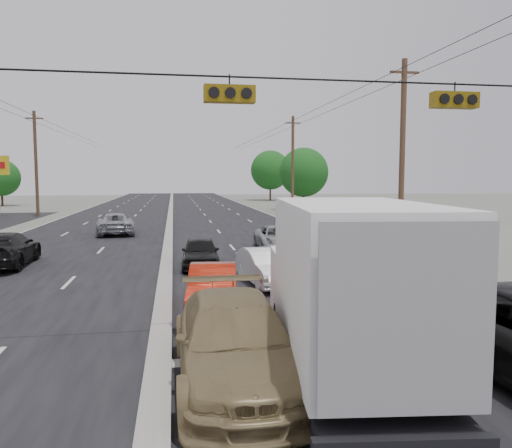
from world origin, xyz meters
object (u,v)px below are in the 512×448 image
object	(u,v)px
utility_pole_right_b	(402,152)
queue_car_a	(200,253)
tree_right_far	(270,170)
tree_left_far	(1,178)
oncoming_near	(5,250)
tree_right_mid	(304,172)
utility_pole_right_c	(293,164)
queue_car_c	(278,238)
queue_car_d	(379,272)
queue_car_e	(374,242)
utility_pole_left_c	(36,163)
tan_sedan	(235,343)
red_sedan	(213,288)
oncoming_far	(115,224)
box_truck	(346,288)
queue_car_b	(266,267)

from	to	relation	value
utility_pole_right_b	queue_car_a	distance (m)	12.88
utility_pole_right_b	tree_right_far	world-z (taller)	utility_pole_right_b
tree_left_far	oncoming_near	world-z (taller)	tree_left_far
tree_right_mid	queue_car_a	xyz separation A→B (m)	(-13.60, -34.76, -3.70)
utility_pole_right_c	queue_car_c	distance (m)	26.76
tree_right_far	oncoming_near	size ratio (longest dim) A/B	1.62
tree_right_far	queue_car_d	size ratio (longest dim) A/B	1.91
tree_right_mid	queue_car_e	size ratio (longest dim) A/B	1.62
utility_pole_left_c	tan_sedan	bearing A→B (deg)	-71.53
tree_right_far	red_sedan	xyz separation A→B (m)	(-14.60, -66.39, -4.33)
red_sedan	queue_car_e	world-z (taller)	queue_car_e
oncoming_far	utility_pole_right_b	bearing A→B (deg)	145.30
tree_right_mid	oncoming_far	size ratio (longest dim) A/B	1.42
utility_pole_right_b	red_sedan	world-z (taller)	utility_pole_right_b
utility_pole_right_c	tree_right_far	bearing A→B (deg)	83.35
utility_pole_left_c	utility_pole_right_c	world-z (taller)	same
tree_right_mid	queue_car_a	distance (m)	37.51
queue_car_d	oncoming_far	world-z (taller)	oncoming_far
box_truck	oncoming_far	xyz separation A→B (m)	(-6.97, 25.10, -1.00)
utility_pole_left_c	utility_pole_right_b	bearing A→B (deg)	-45.00
oncoming_near	queue_car_a	bearing A→B (deg)	167.23
queue_car_a	queue_car_d	bearing A→B (deg)	-40.41
tree_right_mid	queue_car_e	xyz separation A→B (m)	(-5.40, -33.41, -3.59)
tree_left_far	box_truck	bearing A→B (deg)	-67.54
utility_pole_left_c	utility_pole_right_b	xyz separation A→B (m)	(25.00, -25.00, 0.00)
queue_car_e	oncoming_far	size ratio (longest dim) A/B	0.88
queue_car_b	queue_car_e	xyz separation A→B (m)	(6.10, 5.00, 0.13)
tree_right_mid	oncoming_far	xyz separation A→B (m)	(-18.49, -21.53, -3.64)
queue_car_b	utility_pole_right_c	bearing A→B (deg)	67.30
utility_pole_left_c	queue_car_a	distance (m)	33.15
queue_car_b	queue_car_d	world-z (taller)	queue_car_b
queue_car_a	oncoming_near	world-z (taller)	oncoming_near
utility_pole_right_b	tree_right_far	distance (m)	55.11
utility_pole_right_b	queue_car_e	size ratio (longest dim) A/B	2.27
utility_pole_left_c	queue_car_d	size ratio (longest dim) A/B	2.34
utility_pole_right_b	red_sedan	bearing A→B (deg)	-134.25
oncoming_near	oncoming_far	xyz separation A→B (m)	(3.21, 11.65, -0.03)
queue_car_c	queue_car_b	bearing A→B (deg)	-103.13
tree_right_far	queue_car_e	xyz separation A→B (m)	(-6.40, -58.41, -4.21)
tree_left_far	queue_car_a	world-z (taller)	tree_left_far
utility_pole_right_c	tree_left_far	xyz separation A→B (m)	(-34.50, 20.00, -1.39)
utility_pole_right_b	oncoming_near	world-z (taller)	utility_pole_right_b
utility_pole_left_c	queue_car_d	xyz separation A→B (m)	(19.50, -34.96, -4.49)
utility_pole_right_b	utility_pole_right_c	xyz separation A→B (m)	(0.00, 25.00, 0.00)
utility_pole_right_c	queue_car_b	bearing A→B (deg)	-105.08
queue_car_b	oncoming_near	world-z (taller)	oncoming_near
tree_left_far	oncoming_near	size ratio (longest dim) A/B	1.21
tree_right_far	queue_car_a	distance (m)	61.67
oncoming_far	queue_car_e	bearing A→B (deg)	130.98
oncoming_near	utility_pole_right_c	bearing A→B (deg)	-126.03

